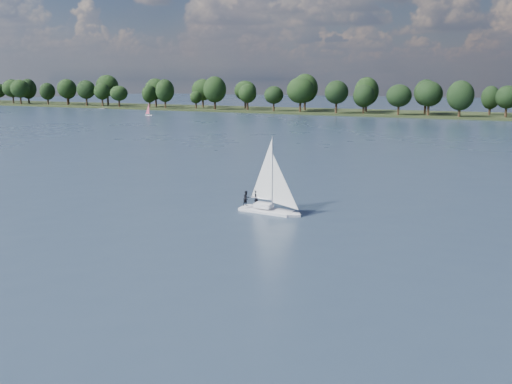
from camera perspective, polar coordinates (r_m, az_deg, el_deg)
ground at (r=121.15m, az=20.12°, el=3.93°), size 700.00×700.00×0.00m
far_shore at (r=232.28m, az=23.90°, el=6.83°), size 660.00×40.00×1.50m
sailboat at (r=60.08m, az=1.07°, el=0.15°), size 6.62×2.31×8.56m
dinghy_pink at (r=228.88m, az=-10.63°, el=7.84°), size 3.29×1.55×5.10m
pontoon at (r=285.69m, az=-15.03°, el=8.05°), size 4.24×2.53×0.50m
treeline at (r=230.11m, az=20.20°, el=9.08°), size 563.29×73.58×18.46m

